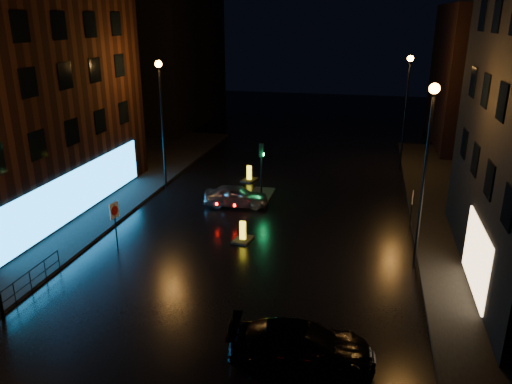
% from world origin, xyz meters
% --- Properties ---
extents(ground, '(120.00, 120.00, 0.00)m').
position_xyz_m(ground, '(0.00, 0.00, 0.00)').
color(ground, black).
rests_on(ground, ground).
extents(pavement_left, '(12.00, 44.00, 0.15)m').
position_xyz_m(pavement_left, '(-14.00, 8.00, 0.07)').
color(pavement_left, black).
rests_on(pavement_left, ground).
extents(building_far_left, '(8.00, 16.00, 14.00)m').
position_xyz_m(building_far_left, '(-16.00, 35.00, 7.00)').
color(building_far_left, black).
rests_on(building_far_left, ground).
extents(building_far_right, '(8.00, 14.00, 12.00)m').
position_xyz_m(building_far_right, '(15.00, 32.00, 6.00)').
color(building_far_right, black).
rests_on(building_far_right, ground).
extents(street_lamp_lfar, '(0.44, 0.44, 8.37)m').
position_xyz_m(street_lamp_lfar, '(-7.80, 14.00, 5.56)').
color(street_lamp_lfar, black).
rests_on(street_lamp_lfar, ground).
extents(street_lamp_rnear, '(0.44, 0.44, 8.37)m').
position_xyz_m(street_lamp_rnear, '(7.80, 6.00, 5.56)').
color(street_lamp_rnear, black).
rests_on(street_lamp_rnear, ground).
extents(street_lamp_rfar, '(0.44, 0.44, 8.37)m').
position_xyz_m(street_lamp_rfar, '(7.80, 22.00, 5.56)').
color(street_lamp_rfar, black).
rests_on(street_lamp_rfar, ground).
extents(traffic_signal, '(1.40, 2.40, 3.45)m').
position_xyz_m(traffic_signal, '(-1.20, 14.00, 0.50)').
color(traffic_signal, black).
rests_on(traffic_signal, ground).
extents(guard_railing, '(0.05, 6.04, 1.00)m').
position_xyz_m(guard_railing, '(-8.00, -1.00, 0.74)').
color(guard_railing, black).
rests_on(guard_railing, ground).
extents(silver_hatchback, '(3.99, 2.00, 1.31)m').
position_xyz_m(silver_hatchback, '(-2.27, 11.71, 0.65)').
color(silver_hatchback, '#A6A8AE').
rests_on(silver_hatchback, ground).
extents(dark_sedan, '(5.01, 2.43, 1.41)m').
position_xyz_m(dark_sedan, '(3.68, -2.01, 0.70)').
color(dark_sedan, black).
rests_on(dark_sedan, ground).
extents(bollard_near, '(1.00, 1.33, 1.06)m').
position_xyz_m(bollard_near, '(-0.63, 6.92, 0.23)').
color(bollard_near, black).
rests_on(bollard_near, ground).
extents(bollard_far, '(1.11, 1.41, 1.09)m').
position_xyz_m(bollard_far, '(-2.66, 16.70, 0.24)').
color(bollard_far, black).
rests_on(bollard_far, ground).
extents(road_sign_left, '(0.19, 0.58, 2.43)m').
position_xyz_m(road_sign_left, '(-6.50, 4.65, 1.82)').
color(road_sign_left, black).
rests_on(road_sign_left, ground).
extents(road_sign_right, '(0.09, 0.49, 2.01)m').
position_xyz_m(road_sign_right, '(7.90, 10.88, 1.51)').
color(road_sign_right, black).
rests_on(road_sign_right, ground).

